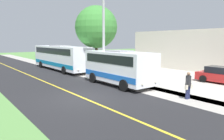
% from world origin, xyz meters
% --- Properties ---
extents(ground_plane, '(120.00, 120.00, 0.00)m').
position_xyz_m(ground_plane, '(0.00, 0.00, 0.00)').
color(ground_plane, '#548442').
extents(road_surface, '(8.00, 100.00, 0.01)m').
position_xyz_m(road_surface, '(0.00, 0.00, 0.00)').
color(road_surface, black).
rests_on(road_surface, ground).
extents(sidewalk, '(2.40, 100.00, 0.01)m').
position_xyz_m(sidewalk, '(-5.20, 0.00, 0.00)').
color(sidewalk, '#9E9991').
rests_on(sidewalk, ground).
extents(parking_lot_surface, '(14.00, 36.00, 0.01)m').
position_xyz_m(parking_lot_surface, '(-12.40, 3.00, 0.00)').
color(parking_lot_surface, '#B2ADA3').
rests_on(parking_lot_surface, ground).
extents(road_centre_line, '(0.16, 100.00, 0.00)m').
position_xyz_m(road_centre_line, '(0.00, 0.00, 0.01)').
color(road_centre_line, gold).
rests_on(road_centre_line, ground).
extents(shuttle_bus_front, '(2.75, 6.90, 2.93)m').
position_xyz_m(shuttle_bus_front, '(-4.55, -1.73, 1.61)').
color(shuttle_bus_front, white).
rests_on(shuttle_bus_front, ground).
extents(transit_bus_rear, '(2.63, 11.92, 3.14)m').
position_xyz_m(transit_bus_rear, '(-4.49, -13.43, 1.72)').
color(transit_bus_rear, white).
rests_on(transit_bus_rear, ground).
extents(pedestrian_with_bags, '(0.72, 0.34, 1.76)m').
position_xyz_m(pedestrian_with_bags, '(-5.21, 4.42, 0.95)').
color(pedestrian_with_bags, '#1E2347').
rests_on(pedestrian_with_bags, ground).
extents(street_light_pole, '(1.97, 0.24, 7.98)m').
position_xyz_m(street_light_pole, '(-4.88, -4.56, 4.40)').
color(street_light_pole, '#9E9EA3').
rests_on(street_light_pole, ground).
extents(parked_car_near, '(2.12, 4.45, 1.45)m').
position_xyz_m(parked_car_near, '(-12.16, 3.40, 0.69)').
color(parked_car_near, '#A51E1E').
rests_on(parked_car_near, ground).
extents(tree_curbside, '(5.01, 5.01, 7.82)m').
position_xyz_m(tree_curbside, '(-7.40, -9.42, 5.30)').
color(tree_curbside, brown).
rests_on(tree_curbside, ground).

